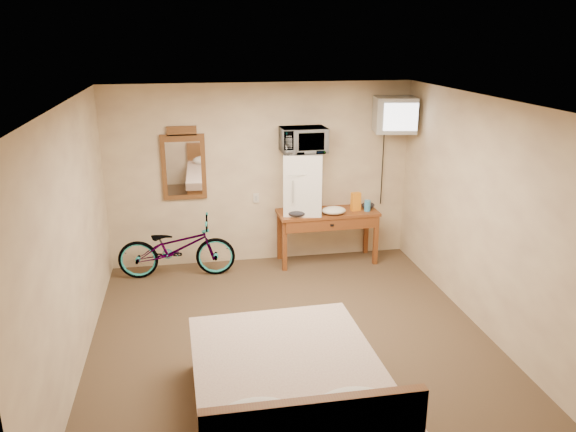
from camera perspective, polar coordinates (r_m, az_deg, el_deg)
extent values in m
plane|color=#423421|center=(6.14, 0.35, -12.38)|extent=(4.60, 4.60, 0.00)
plane|color=silver|center=(5.33, 0.41, 11.49)|extent=(4.60, 4.60, 0.00)
cube|color=beige|center=(7.79, -2.73, 4.22)|extent=(4.20, 0.04, 2.50)
cube|color=beige|center=(3.58, 7.33, -13.38)|extent=(4.20, 0.04, 2.50)
cube|color=beige|center=(5.64, -21.13, -2.46)|extent=(0.04, 4.60, 2.50)
cube|color=beige|center=(6.32, 19.44, -0.11)|extent=(0.04, 4.60, 2.50)
cube|color=beige|center=(7.85, -3.27, 1.84)|extent=(0.08, 0.01, 0.13)
cube|color=brown|center=(7.85, 4.04, 0.36)|extent=(1.41, 0.56, 0.04)
cube|color=brown|center=(7.64, -0.35, -3.07)|extent=(0.06, 0.06, 0.71)
cube|color=brown|center=(7.95, 8.90, -2.44)|extent=(0.06, 0.06, 0.71)
cube|color=brown|center=(8.04, -0.88, -1.97)|extent=(0.06, 0.06, 0.71)
cube|color=brown|center=(8.34, 7.94, -1.41)|extent=(0.06, 0.06, 0.71)
cube|color=brown|center=(7.66, 4.45, -0.89)|extent=(1.28, 0.06, 0.16)
cube|color=black|center=(7.64, 4.49, -0.93)|extent=(0.05, 0.02, 0.03)
cube|color=white|center=(7.67, 1.53, 3.41)|extent=(0.61, 0.60, 0.84)
cube|color=#A4A49F|center=(7.39, 1.93, 4.19)|extent=(0.51, 0.01, 0.00)
cylinder|color=#A4A49F|center=(7.41, 0.52, 2.49)|extent=(0.02, 0.02, 0.30)
imported|color=white|center=(7.54, 1.57, 7.73)|extent=(0.61, 0.43, 0.33)
cube|color=orange|center=(7.88, 6.89, 1.47)|extent=(0.14, 0.09, 0.26)
cylinder|color=#3A8FC7|center=(7.89, 8.07, 1.05)|extent=(0.09, 0.09, 0.15)
ellipsoid|color=silver|center=(7.71, 4.68, 0.56)|extent=(0.33, 0.26, 0.10)
ellipsoid|color=black|center=(7.58, 0.96, 0.32)|extent=(0.26, 0.20, 0.10)
ellipsoid|color=black|center=(8.02, 8.13, 1.09)|extent=(0.19, 0.15, 0.09)
cube|color=black|center=(8.06, 10.07, 9.57)|extent=(0.14, 0.02, 0.14)
cylinder|color=black|center=(8.02, 10.18, 9.52)|extent=(0.05, 0.30, 0.05)
cube|color=#A4A49F|center=(7.80, 10.78, 10.08)|extent=(0.61, 0.53, 0.47)
cube|color=white|center=(7.59, 11.40, 9.83)|extent=(0.44, 0.09, 0.36)
cube|color=black|center=(8.01, 10.20, 10.32)|extent=(0.33, 0.07, 0.29)
cube|color=brown|center=(7.67, -10.55, 4.91)|extent=(0.58, 0.04, 0.88)
cube|color=brown|center=(7.57, -10.76, 8.49)|extent=(0.39, 0.04, 0.12)
cube|color=white|center=(7.65, -10.54, 4.75)|extent=(0.46, 0.01, 0.73)
imported|color=black|center=(7.59, -11.25, -3.17)|extent=(1.57, 0.62, 0.81)
cube|color=brown|center=(4.92, 0.10, -18.21)|extent=(1.55, 2.03, 0.40)
cube|color=beige|center=(4.77, 0.10, -15.79)|extent=(1.59, 2.07, 0.14)
ellipsoid|color=beige|center=(4.13, -3.23, -19.68)|extent=(0.57, 0.35, 0.20)
ellipsoid|color=beige|center=(4.25, 6.63, -18.57)|extent=(0.57, 0.35, 0.20)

